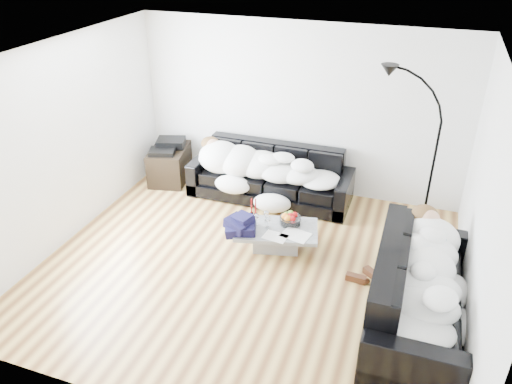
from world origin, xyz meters
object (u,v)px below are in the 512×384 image
(wine_glass_b, at_px, (256,219))
(shoes, at_px, (363,276))
(sleeper_right, at_px, (423,273))
(candle_right, at_px, (256,207))
(coffee_table, at_px, (276,238))
(sofa_back, at_px, (270,174))
(wine_glass_c, at_px, (268,222))
(sofa_right, at_px, (420,289))
(sleeper_back, at_px, (269,162))
(wine_glass_a, at_px, (266,216))
(av_cabinet, at_px, (170,164))
(fruit_bowl, at_px, (290,218))
(stereo, at_px, (168,145))
(floor_lamp, at_px, (432,169))
(candle_left, at_px, (252,207))

(wine_glass_b, distance_m, shoes, 1.53)
(sleeper_right, xyz_separation_m, candle_right, (-2.18, 1.02, -0.22))
(coffee_table, height_order, shoes, coffee_table)
(sofa_back, xyz_separation_m, wine_glass_c, (0.39, -1.30, -0.00))
(candle_right, bearing_deg, sofa_right, -25.06)
(sleeper_back, height_order, wine_glass_c, sleeper_back)
(wine_glass_a, relative_size, candle_right, 0.64)
(candle_right, height_order, shoes, candle_right)
(wine_glass_b, bearing_deg, shoes, -10.14)
(wine_glass_c, height_order, av_cabinet, av_cabinet)
(sleeper_right, bearing_deg, coffee_table, 66.18)
(fruit_bowl, bearing_deg, sofa_back, 119.95)
(stereo, bearing_deg, sofa_back, -18.95)
(coffee_table, relative_size, wine_glass_a, 6.64)
(sofa_back, relative_size, floor_lamp, 1.22)
(sofa_right, bearing_deg, wine_glass_c, 68.25)
(fruit_bowl, bearing_deg, av_cabinet, 154.48)
(sleeper_right, height_order, av_cabinet, sleeper_right)
(sleeper_back, distance_m, av_cabinet, 1.78)
(sleeper_back, bearing_deg, wine_glass_c, -72.67)
(candle_left, relative_size, stereo, 0.53)
(candle_left, bearing_deg, sleeper_back, 94.30)
(sofa_right, bearing_deg, stereo, 62.62)
(fruit_bowl, distance_m, stereo, 2.65)
(fruit_bowl, bearing_deg, wine_glass_c, -140.66)
(fruit_bowl, bearing_deg, sleeper_back, 121.11)
(sleeper_right, bearing_deg, sleeper_back, 48.92)
(sofa_right, bearing_deg, sofa_back, 48.23)
(floor_lamp, bearing_deg, sleeper_back, 175.01)
(coffee_table, bearing_deg, candle_left, 152.09)
(wine_glass_c, bearing_deg, candle_left, 140.66)
(stereo, distance_m, floor_lamp, 4.06)
(wine_glass_b, height_order, stereo, stereo)
(sofa_back, xyz_separation_m, wine_glass_a, (0.32, -1.15, -0.01))
(floor_lamp, bearing_deg, sleeper_right, -87.37)
(wine_glass_b, height_order, shoes, wine_glass_b)
(sofa_back, relative_size, candle_left, 10.56)
(fruit_bowl, bearing_deg, wine_glass_a, -171.00)
(wine_glass_a, relative_size, wine_glass_b, 0.96)
(sofa_back, xyz_separation_m, sleeper_right, (2.32, -2.07, 0.25))
(sleeper_right, distance_m, stereo, 4.58)
(candle_left, xyz_separation_m, shoes, (1.61, -0.49, -0.38))
(candle_right, bearing_deg, wine_glass_b, -67.96)
(sofa_back, relative_size, sleeper_right, 1.31)
(wine_glass_c, distance_m, candle_left, 0.41)
(floor_lamp, bearing_deg, wine_glass_c, -150.80)
(sofa_back, relative_size, sleeper_back, 1.18)
(fruit_bowl, distance_m, floor_lamp, 1.93)
(wine_glass_c, xyz_separation_m, candle_left, (-0.32, 0.26, 0.03))
(wine_glass_b, height_order, candle_right, candle_right)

